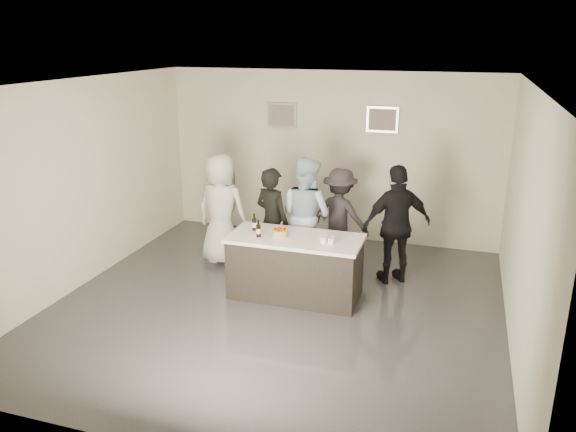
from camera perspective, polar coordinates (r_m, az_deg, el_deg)
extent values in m
plane|color=#3D3D42|center=(7.85, -1.12, -9.09)|extent=(6.00, 6.00, 0.00)
plane|color=white|center=(7.02, -1.27, 13.29)|extent=(6.00, 6.00, 0.00)
cube|color=silver|center=(10.10, 4.32, 6.05)|extent=(6.00, 0.04, 3.00)
cube|color=silver|center=(4.74, -13.03, -8.38)|extent=(6.00, 0.04, 3.00)
cube|color=silver|center=(8.71, -20.26, 3.06)|extent=(0.04, 6.00, 3.00)
cube|color=silver|center=(6.98, 22.84, -0.75)|extent=(0.04, 6.00, 3.00)
cube|color=#B2B2B7|center=(10.19, -0.64, 10.20)|extent=(0.54, 0.04, 0.44)
cube|color=#B2B2B7|center=(9.79, 9.57, 9.64)|extent=(0.54, 0.04, 0.44)
cube|color=white|center=(7.94, 0.74, -5.18)|extent=(1.86, 0.86, 0.90)
cylinder|color=gold|center=(7.80, -0.77, -1.78)|extent=(0.22, 0.22, 0.08)
cylinder|color=black|center=(8.01, -3.45, -0.58)|extent=(0.07, 0.07, 0.26)
cylinder|color=black|center=(7.75, -3.02, -1.21)|extent=(0.07, 0.07, 0.26)
cube|color=yellow|center=(7.60, 4.10, -2.35)|extent=(0.19, 0.19, 0.08)
cube|color=pink|center=(7.57, -2.19, -2.68)|extent=(0.24, 0.08, 0.01)
imported|color=black|center=(8.61, -1.61, -0.53)|extent=(0.72, 0.61, 1.68)
imported|color=silver|center=(8.67, 1.83, 0.09)|extent=(1.10, 1.00, 1.83)
imported|color=silver|center=(9.05, -6.75, 0.65)|extent=(0.94, 0.68, 1.80)
imported|color=black|center=(8.43, 11.00, -0.87)|extent=(1.13, 0.92, 1.80)
imported|color=#302B33|center=(9.14, 5.27, 0.06)|extent=(1.11, 0.80, 1.56)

